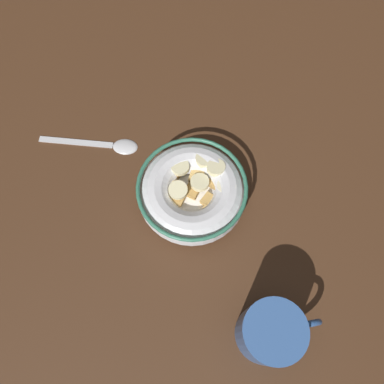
{
  "coord_description": "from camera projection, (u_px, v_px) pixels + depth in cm",
  "views": [
    {
      "loc": [
        -4.18,
        -21.08,
        57.27
      ],
      "look_at": [
        0.0,
        0.0,
        3.0
      ],
      "focal_mm": 37.6,
      "sensor_mm": 36.0,
      "label": 1
    }
  ],
  "objects": [
    {
      "name": "coffee_mug",
      "position": [
        271.0,
        332.0,
        0.5
      ],
      "size": [
        10.63,
        7.75,
        8.86
      ],
      "color": "#335999",
      "rests_on": "ground_plane"
    },
    {
      "name": "cereal_bowl",
      "position": [
        192.0,
        192.0,
        0.59
      ],
      "size": [
        15.93,
        15.93,
        5.39
      ],
      "color": "silver",
      "rests_on": "ground_plane"
    },
    {
      "name": "spoon",
      "position": [
        109.0,
        144.0,
        0.64
      ],
      "size": [
        15.9,
        6.51,
        0.8
      ],
      "color": "silver",
      "rests_on": "ground_plane"
    },
    {
      "name": "ground_plane",
      "position": [
        192.0,
        202.0,
        0.62
      ],
      "size": [
        136.44,
        136.44,
        2.0
      ],
      "primitive_type": "cube",
      "color": "#472B19"
    }
  ]
}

